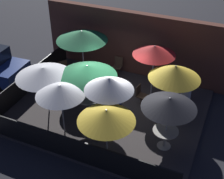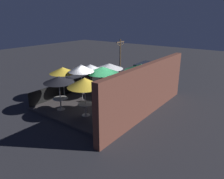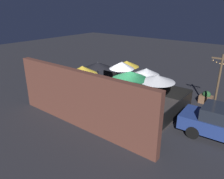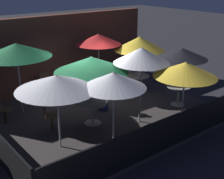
{
  "view_description": "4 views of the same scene",
  "coord_description": "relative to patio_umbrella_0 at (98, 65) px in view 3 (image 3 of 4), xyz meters",
  "views": [
    {
      "loc": [
        4.25,
        -9.34,
        8.11
      ],
      "look_at": [
        0.22,
        -0.11,
        1.21
      ],
      "focal_mm": 50.0,
      "sensor_mm": 36.0,
      "label": 1
    },
    {
      "loc": [
        10.86,
        8.78,
        5.64
      ],
      "look_at": [
        -0.3,
        0.52,
        0.95
      ],
      "focal_mm": 35.0,
      "sensor_mm": 36.0,
      "label": 2
    },
    {
      "loc": [
        -7.78,
        10.43,
        6.12
      ],
      "look_at": [
        0.34,
        0.12,
        1.07
      ],
      "focal_mm": 35.0,
      "sensor_mm": 36.0,
      "label": 3
    },
    {
      "loc": [
        -5.75,
        -8.0,
        4.63
      ],
      "look_at": [
        0.17,
        -0.51,
        1.1
      ],
      "focal_mm": 50.0,
      "sensor_mm": 36.0,
      "label": 4
    }
  ],
  "objects": [
    {
      "name": "light_post",
      "position": [
        -8.04,
        -1.09,
        0.02
      ],
      "size": [
        1.1,
        0.12,
        3.71
      ],
      "color": "brown",
      "rests_on": "ground_plane"
    },
    {
      "name": "fence_front",
      "position": [
        -2.72,
        -1.84,
        -1.46
      ],
      "size": [
        7.46,
        0.05,
        0.95
      ],
      "color": "black",
      "rests_on": "patio_deck"
    },
    {
      "name": "dining_table_1",
      "position": [
        -0.28,
        1.83,
        -1.36
      ],
      "size": [
        0.87,
        0.87,
        0.73
      ],
      "color": "#9E998E",
      "rests_on": "patio_deck"
    },
    {
      "name": "patio_chair_1",
      "position": [
        -5.56,
        2.49,
        -1.44
      ],
      "size": [
        0.56,
        0.56,
        0.91
      ],
      "rotation": [
        0.0,
        0.0,
        -0.68
      ],
      "color": "#4C3828",
      "rests_on": "patio_deck"
    },
    {
      "name": "patio_umbrella_6",
      "position": [
        -3.64,
        -0.77,
        -0.02
      ],
      "size": [
        1.75,
        1.75,
        2.13
      ],
      "color": "#B2B2B7",
      "rests_on": "patio_deck"
    },
    {
      "name": "patio_umbrella_4",
      "position": [
        -1.58,
        -1.45,
        0.04
      ],
      "size": [
        1.83,
        1.83,
        2.2
      ],
      "color": "#B2B2B7",
      "rests_on": "patio_deck"
    },
    {
      "name": "patio_chair_0",
      "position": [
        -4.63,
        1.12,
        -1.42
      ],
      "size": [
        0.51,
        0.51,
        0.94
      ],
      "rotation": [
        0.0,
        0.0,
        -0.33
      ],
      "color": "#4C3828",
      "rests_on": "patio_deck"
    },
    {
      "name": "patio_umbrella_2",
      "position": [
        -3.34,
        0.68,
        0.03
      ],
      "size": [
        2.28,
        2.28,
        2.21
      ],
      "color": "#B2B2B7",
      "rests_on": "patio_deck"
    },
    {
      "name": "patio_chair_2",
      "position": [
        -1.62,
        2.02,
        -1.44
      ],
      "size": [
        0.45,
        0.45,
        0.91
      ],
      "rotation": [
        0.0,
        0.0,
        -0.14
      ],
      "color": "#4C3828",
      "rests_on": "patio_deck"
    },
    {
      "name": "patio_umbrella_1",
      "position": [
        -0.28,
        1.83,
        0.08
      ],
      "size": [
        1.96,
        1.96,
        2.28
      ],
      "color": "#B2B2B7",
      "rests_on": "patio_deck"
    },
    {
      "name": "patio_umbrella_3",
      "position": [
        -4.87,
        0.05,
        -0.05
      ],
      "size": [
        2.17,
        2.17,
        2.09
      ],
      "color": "#B2B2B7",
      "rests_on": "patio_deck"
    },
    {
      "name": "dining_table_2",
      "position": [
        -3.34,
        0.68,
        -1.35
      ],
      "size": [
        0.98,
        0.98,
        0.73
      ],
      "color": "#9E998E",
      "rests_on": "patio_deck"
    },
    {
      "name": "patio_chair_3",
      "position": [
        -3.38,
        3.78,
        -1.41
      ],
      "size": [
        0.41,
        0.41,
        0.96
      ],
      "rotation": [
        0.0,
        0.0,
        -1.56
      ],
      "color": "#4C3828",
      "rests_on": "patio_deck"
    },
    {
      "name": "ground_plane",
      "position": [
        -2.72,
        1.19,
        -2.06
      ],
      "size": [
        60.0,
        60.0,
        0.0
      ],
      "primitive_type": "plane",
      "color": "#26262B"
    },
    {
      "name": "building_wall",
      "position": [
        -2.72,
        4.51,
        -0.49
      ],
      "size": [
        9.26,
        0.36,
        3.13
      ],
      "color": "brown",
      "rests_on": "ground_plane"
    },
    {
      "name": "fence_side_left",
      "position": [
        -6.5,
        1.19,
        -1.46
      ],
      "size": [
        0.05,
        5.96,
        0.95
      ],
      "color": "black",
      "rests_on": "patio_deck"
    },
    {
      "name": "patio_umbrella_8",
      "position": [
        -2.07,
        -0.16,
        0.28
      ],
      "size": [
        1.73,
        1.73,
        2.46
      ],
      "color": "#B2B2B7",
      "rests_on": "patio_deck"
    },
    {
      "name": "patron_1",
      "position": [
        0.08,
        2.97,
        -1.38
      ],
      "size": [
        0.57,
        0.57,
        1.26
      ],
      "rotation": [
        0.0,
        0.0,
        0.48
      ],
      "color": "silver",
      "rests_on": "patio_deck"
    },
    {
      "name": "patio_umbrella_7",
      "position": [
        -4.75,
        2.91,
        0.27
      ],
      "size": [
        2.29,
        2.29,
        2.43
      ],
      "color": "#B2B2B7",
      "rests_on": "patio_deck"
    },
    {
      "name": "patio_umbrella_5",
      "position": [
        -1.43,
        2.94,
        0.21
      ],
      "size": [
        1.79,
        1.79,
        2.35
      ],
      "color": "#B2B2B7",
      "rests_on": "patio_deck"
    },
    {
      "name": "patio_deck",
      "position": [
        -2.72,
        1.19,
        -2.0
      ],
      "size": [
        7.66,
        6.16,
        0.12
      ],
      "color": "#383333",
      "rests_on": "ground_plane"
    },
    {
      "name": "patron_0",
      "position": [
        -2.42,
        1.36,
        -1.43
      ],
      "size": [
        0.51,
        0.51,
        1.15
      ],
      "rotation": [
        0.0,
        0.0,
        5.81
      ],
      "color": "navy",
      "rests_on": "patio_deck"
    },
    {
      "name": "patio_umbrella_0",
      "position": [
        0.0,
        0.0,
        0.0
      ],
      "size": [
        1.84,
        1.84,
        2.13
      ],
      "color": "#B2B2B7",
      "rests_on": "patio_deck"
    },
    {
      "name": "dining_table_0",
      "position": [
        0.0,
        -0.0,
        -1.34
      ],
      "size": [
        0.9,
        0.9,
        0.75
      ],
      "color": "#9E998E",
      "rests_on": "patio_deck"
    },
    {
      "name": "planter_box",
      "position": [
        -7.14,
        -2.78,
        -1.68
      ],
      "size": [
        0.81,
        0.57,
        0.86
      ],
      "color": "brown",
      "rests_on": "ground_plane"
    }
  ]
}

